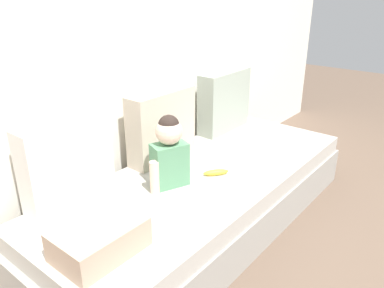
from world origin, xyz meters
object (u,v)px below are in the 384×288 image
Objects in this scene: toddler at (169,151)px; folded_blanket at (100,239)px; banana at (216,172)px; throw_pillow_left at (67,163)px; throw_pillow_right at (224,101)px; couch at (204,199)px; throw_pillow_center at (162,126)px.

toddler reaches higher than folded_blanket.
folded_blanket is (-0.97, -0.04, 0.05)m from banana.
throw_pillow_right reaches higher than throw_pillow_left.
couch is at bearing -26.30° from throw_pillow_left.
throw_pillow_left is 0.96× the size of throw_pillow_right.
couch is 0.59m from throw_pillow_center.
throw_pillow_left reaches higher than toddler.
throw_pillow_center is 3.16× the size of banana.
banana is at bearing -30.19° from throw_pillow_left.
throw_pillow_left reaches higher than couch.
throw_pillow_left is (-0.76, 0.38, 0.45)m from couch.
throw_pillow_center is 1.00× the size of throw_pillow_right.
throw_pillow_center reaches higher than banana.
folded_blanket is (-1.71, -0.50, -0.18)m from throw_pillow_right.
couch is at bearing -153.70° from throw_pillow_right.
toddler is (-1.02, -0.31, -0.02)m from throw_pillow_right.
folded_blanket is at bearing -152.43° from throw_pillow_center.
banana is (-0.74, -0.46, -0.23)m from throw_pillow_right.
couch is at bearing -90.00° from throw_pillow_center.
throw_pillow_left is 0.93m from banana.
banana is (0.02, -0.08, 0.22)m from couch.
throw_pillow_right is 1.18× the size of toddler.
throw_pillow_right is (0.76, 0.00, 0.00)m from throw_pillow_center.
toddler is (-0.26, 0.07, 0.43)m from couch.
couch is 14.48× the size of banana.
throw_pillow_center is 1.18× the size of toddler.
throw_pillow_left is at bearing 148.60° from toddler.
toddler is 2.68× the size of banana.
throw_pillow_left is 0.59m from toddler.
throw_pillow_center is at bearing 0.00° from throw_pillow_left.
folded_blanket is at bearing -164.65° from toddler.
folded_blanket is (-0.95, -0.12, 0.28)m from couch.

